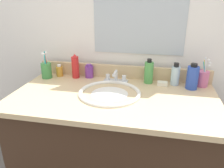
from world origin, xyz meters
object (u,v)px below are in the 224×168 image
Objects in this scene: bottle_toner_green at (149,72)px; bottle_spray_red at (75,67)px; cup_green at (46,70)px; bottle_oil_amber at (60,71)px; bottle_gel_clear at (175,75)px; bottle_shampoo_blue at (192,77)px; bottle_cream_purple at (89,71)px; soap_bar at (162,84)px; cup_pink at (203,78)px; faucet at (116,78)px.

bottle_toner_green is 0.95× the size of bottle_spray_red.
bottle_oil_amber is at bearing 36.43° from cup_green.
bottle_shampoo_blue is (0.10, -0.05, 0.01)m from bottle_gel_clear.
bottle_oil_amber is at bearing -175.60° from bottle_cream_purple.
bottle_shampoo_blue is at bearing -25.95° from bottle_gel_clear.
cup_pink is at bearing 9.43° from soap_bar.
bottle_spray_red is at bearing -3.47° from bottle_oil_amber.
bottle_cream_purple is 0.30m from cup_green.
bottle_gel_clear is 0.11m from bottle_shampoo_blue.
bottle_spray_red reaches higher than bottle_cream_purple.
bottle_toner_green is 0.11m from soap_bar.
bottle_cream_purple is 0.50× the size of cup_pink.
bottle_spray_red is 0.20m from cup_green.
cup_pink is at bearing 3.30° from cup_green.
bottle_gel_clear is 0.77× the size of cup_pink.
bottle_cream_purple is 0.65× the size of bottle_gel_clear.
faucet is 0.99× the size of bottle_shampoo_blue.
bottle_shampoo_blue is (0.68, -0.07, 0.03)m from bottle_cream_purple.
soap_bar is (0.72, -0.03, -0.03)m from bottle_oil_amber.
bottle_oil_amber is 0.97m from cup_pink.
bottle_shampoo_blue is 0.97m from cup_green.
cup_pink is at bearing 39.88° from bottle_shampoo_blue.
bottle_spray_red reaches higher than bottle_shampoo_blue.
cup_green is at bearing -143.57° from bottle_oil_amber.
bottle_toner_green is 0.27m from bottle_shampoo_blue.
bottle_oil_amber is (-0.42, 0.04, 0.01)m from faucet.
bottle_oil_amber is at bearing -179.61° from cup_pink.
bottle_spray_red is 0.77m from bottle_shampoo_blue.
cup_green is (-0.49, -0.01, 0.03)m from faucet.
cup_green reaches higher than soap_bar.
bottle_toner_green reaches higher than faucet.
bottle_shampoo_blue is at bearing -5.83° from bottle_cream_purple.
faucet is 0.22m from bottle_toner_green.
bottle_gel_clear reaches higher than bottle_oil_amber.
soap_bar is at bearing -170.57° from cup_pink.
bottle_oil_amber is at bearing 179.62° from bottle_gel_clear.
bottle_cream_purple is at bearing 176.86° from bottle_toner_green.
faucet is 0.42m from bottle_oil_amber.
cup_green is 1.04m from cup_pink.
bottle_gel_clear is (0.38, 0.03, 0.04)m from faucet.
bottle_spray_red is at bearing -179.05° from cup_pink.
bottle_oil_amber is 0.72m from soap_bar.
bottle_toner_green is 0.17m from bottle_gel_clear.
cup_pink is (1.04, 0.06, -0.00)m from cup_green.
soap_bar is at bearing 1.38° from cup_green.
bottle_oil_amber is (-0.63, 0.01, -0.04)m from bottle_toner_green.
bottle_oil_amber is (-0.90, 0.05, -0.04)m from bottle_shampoo_blue.
bottle_oil_amber reaches higher than faucet.
cup_green is (-0.87, -0.05, -0.01)m from bottle_gel_clear.
bottle_cream_purple is 0.75m from cup_pink.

